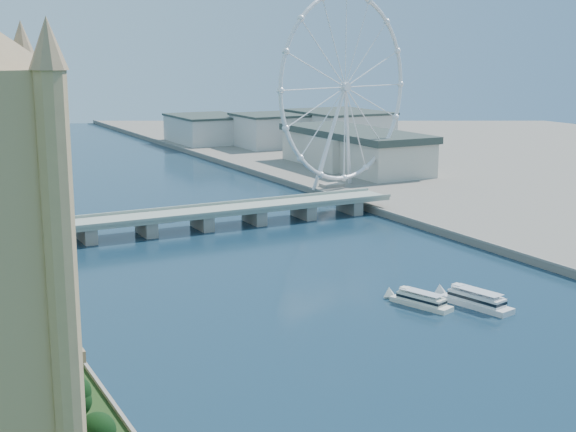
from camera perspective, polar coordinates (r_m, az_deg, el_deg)
westminster_bridge at (r=418.00m, az=-6.14°, el=-0.02°), size 220.00×22.00×9.50m
london_eye at (r=512.95m, az=4.08°, el=9.08°), size 113.60×39.12×124.30m
county_hall at (r=612.04m, az=4.70°, el=3.16°), size 54.00×144.00×35.00m
city_skyline at (r=672.42m, az=-11.24°, el=5.22°), size 505.00×280.00×32.00m
tour_boat_near at (r=297.70m, az=9.44°, el=-6.35°), size 14.89×27.71×5.92m
tour_boat_far at (r=300.80m, az=13.24°, el=-6.32°), size 14.57×31.82×6.82m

